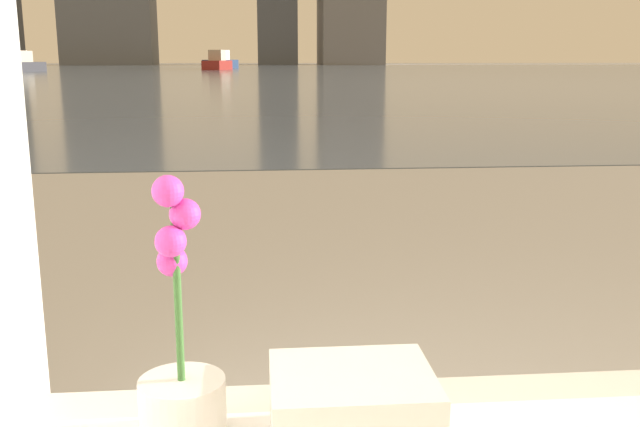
{
  "coord_description": "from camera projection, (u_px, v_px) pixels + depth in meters",
  "views": [
    {
      "loc": [
        -0.29,
        -0.25,
        1.13
      ],
      "look_at": [
        -0.08,
        2.11,
        0.61
      ],
      "focal_mm": 40.0,
      "sensor_mm": 36.0,
      "label": 1
    }
  ],
  "objects": [
    {
      "name": "harbor_boat_3",
      "position": [
        21.0,
        62.0,
        77.36
      ],
      "size": [
        2.85,
        5.34,
        1.9
      ],
      "color": "maroon",
      "rests_on": "harbor_water"
    },
    {
      "name": "harbor_boat_2",
      "position": [
        221.0,
        62.0,
        77.39
      ],
      "size": [
        3.77,
        5.44,
        1.94
      ],
      "color": "navy",
      "rests_on": "harbor_water"
    },
    {
      "name": "harbor_boat_5",
      "position": [
        217.0,
        63.0,
        67.44
      ],
      "size": [
        2.7,
        5.17,
        1.85
      ],
      "color": "maroon",
      "rests_on": "harbor_water"
    },
    {
      "name": "potted_orchid",
      "position": [
        181.0,
        374.0,
        1.11
      ],
      "size": [
        0.14,
        0.14,
        0.43
      ],
      "color": "silver",
      "rests_on": "bathtub"
    },
    {
      "name": "harbor_water",
      "position": [
        259.0,
        71.0,
        60.83
      ],
      "size": [
        180.0,
        110.0,
        0.01
      ],
      "color": "slate",
      "rests_on": "ground_plane"
    },
    {
      "name": "towel_stack",
      "position": [
        352.0,
        409.0,
        1.1
      ],
      "size": [
        0.25,
        0.21,
        0.12
      ],
      "color": "silver",
      "rests_on": "bathtub"
    },
    {
      "name": "harbor_boat_4",
      "position": [
        21.0,
        64.0,
        58.26
      ],
      "size": [
        3.04,
        4.71,
        1.67
      ],
      "color": "#2D2D33",
      "rests_on": "harbor_water"
    }
  ]
}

